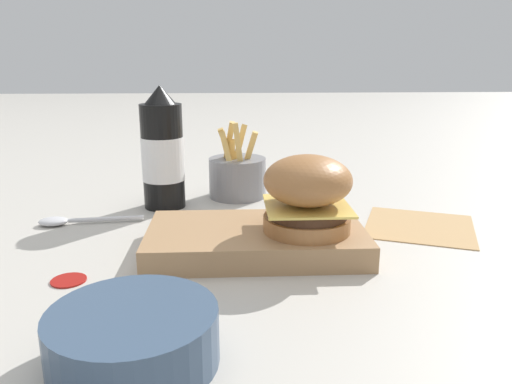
{
  "coord_description": "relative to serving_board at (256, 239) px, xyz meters",
  "views": [
    {
      "loc": [
        -0.06,
        -0.62,
        0.26
      ],
      "look_at": [
        -0.03,
        0.01,
        0.08
      ],
      "focal_mm": 35.0,
      "sensor_mm": 36.0,
      "label": 1
    }
  ],
  "objects": [
    {
      "name": "side_bowl",
      "position": [
        -0.12,
        -0.25,
        0.01
      ],
      "size": [
        0.15,
        0.15,
        0.05
      ],
      "color": "#384C66",
      "rests_on": "ground_plane"
    },
    {
      "name": "fries_basket",
      "position": [
        -0.02,
        0.28,
        0.02
      ],
      "size": [
        0.11,
        0.11,
        0.14
      ],
      "color": "slate",
      "rests_on": "ground_plane"
    },
    {
      "name": "parchment_square",
      "position": [
        0.26,
        0.09,
        -0.02
      ],
      "size": [
        0.21,
        0.21,
        0.0
      ],
      "color": "tan",
      "rests_on": "ground_plane"
    },
    {
      "name": "ketchup_bottle",
      "position": [
        -0.15,
        0.22,
        0.08
      ],
      "size": [
        0.07,
        0.07,
        0.21
      ],
      "color": "black",
      "rests_on": "ground_plane"
    },
    {
      "name": "ground_plane",
      "position": [
        0.03,
        -0.01,
        -0.02
      ],
      "size": [
        6.0,
        6.0,
        0.0
      ],
      "primitive_type": "plane",
      "color": "#B7B2A8"
    },
    {
      "name": "serving_board",
      "position": [
        0.0,
        0.0,
        0.0
      ],
      "size": [
        0.29,
        0.17,
        0.03
      ],
      "color": "#A37A51",
      "rests_on": "ground_plane"
    },
    {
      "name": "ketchup_puddle",
      "position": [
        -0.23,
        -0.08,
        -0.01
      ],
      "size": [
        0.04,
        0.04,
        0.0
      ],
      "color": "#9E140F",
      "rests_on": "ground_plane"
    },
    {
      "name": "burger",
      "position": [
        0.07,
        -0.01,
        0.07
      ],
      "size": [
        0.12,
        0.12,
        0.1
      ],
      "color": "#9E6638",
      "rests_on": "serving_board"
    },
    {
      "name": "spoon",
      "position": [
        -0.29,
        0.12,
        -0.01
      ],
      "size": [
        0.16,
        0.04,
        0.01
      ],
      "rotation": [
        0.0,
        0.0,
        3.24
      ],
      "color": "silver",
      "rests_on": "ground_plane"
    }
  ]
}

